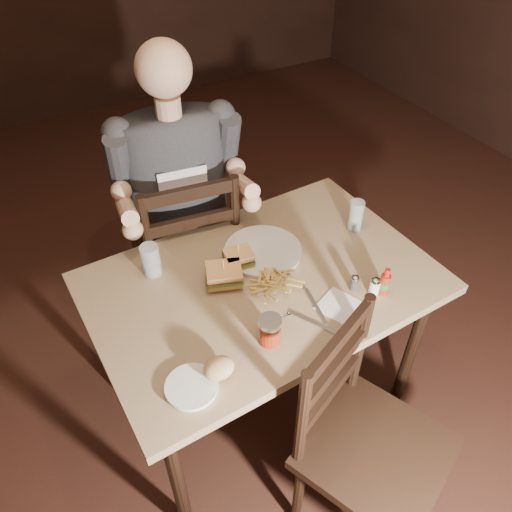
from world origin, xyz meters
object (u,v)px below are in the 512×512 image
chair_near (377,452)px  glass_left (151,260)px  glass_right (356,216)px  side_plate (192,388)px  diner (177,165)px  hot_sauce (385,281)px  dinner_plate (263,252)px  main_table (262,294)px  syrup_dispenser (270,330)px  chair_far (186,250)px

chair_near → glass_left: chair_near is taller
glass_right → side_plate: glass_right is taller
diner → hot_sauce: size_ratio=8.26×
dinner_plate → hot_sauce: 0.48m
glass_right → side_plate: (-0.90, -0.38, -0.06)m
main_table → glass_right: 0.51m
main_table → side_plate: side_plate is taller
hot_sauce → main_table: bearing=142.2°
main_table → glass_left: size_ratio=10.08×
dinner_plate → hot_sauce: (0.27, -0.40, 0.05)m
main_table → glass_left: 0.44m
hot_sauce → syrup_dispenser: size_ratio=1.15×
glass_right → dinner_plate: bearing=173.6°
dinner_plate → glass_right: glass_right is taller
diner → glass_left: (-0.25, -0.30, -0.17)m
side_plate → chair_near: bearing=-34.2°
hot_sauce → syrup_dispenser: bearing=178.6°
chair_near → side_plate: 0.67m
main_table → chair_far: size_ratio=1.30×
chair_near → hot_sauce: chair_near is taller
chair_far → glass_left: 0.55m
dinner_plate → main_table: bearing=-120.3°
main_table → dinner_plate: (0.07, 0.13, 0.08)m
glass_left → side_plate: (-0.08, -0.54, -0.06)m
dinner_plate → hot_sauce: bearing=-55.4°
diner → glass_right: (0.58, -0.46, -0.16)m
chair_far → side_plate: bearing=77.4°
chair_far → hot_sauce: size_ratio=8.53×
main_table → chair_far: 0.62m
glass_right → syrup_dispenser: bearing=-150.8°
glass_right → hot_sauce: bearing=-111.4°
dinner_plate → syrup_dispenser: syrup_dispenser is taller
chair_near → glass_left: 1.03m
main_table → syrup_dispenser: 0.31m
main_table → glass_left: (-0.34, 0.23, 0.14)m
syrup_dispenser → side_plate: syrup_dispenser is taller
diner → syrup_dispenser: size_ratio=9.53×
chair_far → side_plate: (-0.33, -0.89, 0.28)m
chair_near → diner: bearing=74.9°
diner → dinner_plate: 0.50m
glass_left → syrup_dispenser: 0.54m
diner → dinner_plate: diner is taller
diner → hot_sauce: 0.94m
glass_left → chair_near: bearing=-64.3°
dinner_plate → glass_right: (0.41, -0.05, 0.06)m
main_table → diner: bearing=99.9°
glass_left → glass_right: (0.83, -0.15, 0.00)m
main_table → hot_sauce: (0.35, -0.27, 0.13)m
chair_far → side_plate: chair_far is taller
chair_far → hot_sauce: bearing=124.7°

